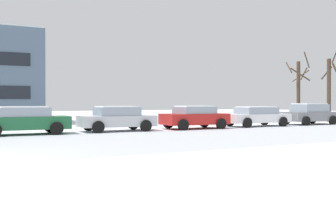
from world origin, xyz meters
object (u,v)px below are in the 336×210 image
object	(u,v)px
parked_car_green	(24,120)
parked_car_silver	(117,118)
parked_car_red	(194,117)
parked_car_gray	(309,114)
parked_car_white	(256,116)

from	to	relation	value
parked_car_green	parked_car_silver	xyz separation A→B (m)	(4.89, 0.09, -0.01)
parked_car_green	parked_car_red	world-z (taller)	parked_car_green
parked_car_silver	parked_car_gray	xyz separation A→B (m)	(14.66, -0.09, 0.05)
parked_car_red	parked_car_gray	world-z (taller)	parked_car_gray
parked_car_silver	parked_car_green	bearing A→B (deg)	-178.97
parked_car_green	parked_car_white	bearing A→B (deg)	-0.05
parked_car_red	parked_car_white	world-z (taller)	parked_car_red
parked_car_red	parked_car_gray	size ratio (longest dim) A/B	1.00
parked_car_green	parked_car_red	xyz separation A→B (m)	(9.78, -0.15, -0.00)
parked_car_silver	parked_car_gray	distance (m)	14.66
parked_car_silver	parked_car_gray	bearing A→B (deg)	-0.37
parked_car_white	parked_car_gray	xyz separation A→B (m)	(4.89, 0.01, 0.08)
parked_car_white	parked_car_green	bearing A→B (deg)	179.95
parked_car_white	parked_car_red	bearing A→B (deg)	-178.37
parked_car_green	parked_car_white	size ratio (longest dim) A/B	0.96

